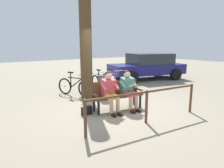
# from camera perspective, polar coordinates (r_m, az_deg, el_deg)

# --- Properties ---
(ground_plane) EXTENTS (40.00, 40.00, 0.00)m
(ground_plane) POSITION_cam_1_polar(r_m,az_deg,el_deg) (6.33, 1.58, -6.92)
(ground_plane) COLOR gray
(bench) EXTENTS (1.65, 0.70, 0.87)m
(bench) POSITION_cam_1_polar(r_m,az_deg,el_deg) (6.17, 1.29, -2.53)
(bench) COLOR #51331E
(bench) RESTS_ON ground
(person_reading) EXTENTS (0.53, 0.80, 1.20)m
(person_reading) POSITION_cam_1_polar(r_m,az_deg,el_deg) (6.16, 4.67, -1.08)
(person_reading) COLOR #4C8C7A
(person_reading) RESTS_ON ground
(person_companion) EXTENTS (0.53, 0.80, 1.20)m
(person_companion) POSITION_cam_1_polar(r_m,az_deg,el_deg) (5.84, -0.64, -1.71)
(person_companion) COLOR #D84C59
(person_companion) RESTS_ON ground
(handbag) EXTENTS (0.31, 0.16, 0.24)m
(handbag) POSITION_cam_1_polar(r_m,az_deg,el_deg) (5.79, -7.21, -7.51)
(handbag) COLOR black
(handbag) RESTS_ON ground
(tree_trunk) EXTENTS (0.42, 0.42, 3.50)m
(tree_trunk) POSITION_cam_1_polar(r_m,az_deg,el_deg) (7.14, -7.43, 9.33)
(tree_trunk) COLOR #4C3823
(tree_trunk) RESTS_ON ground
(litter_bin) EXTENTS (0.34, 0.34, 0.84)m
(litter_bin) POSITION_cam_1_polar(r_m,az_deg,el_deg) (7.47, -2.85, -0.79)
(litter_bin) COLOR slate
(litter_bin) RESTS_ON ground
(bicycle_black) EXTENTS (0.48, 1.68, 0.94)m
(bicycle_black) POSITION_cam_1_polar(r_m,az_deg,el_deg) (8.84, 0.18, 0.72)
(bicycle_black) COLOR black
(bicycle_black) RESTS_ON ground
(bicycle_orange) EXTENTS (0.48, 1.68, 0.94)m
(bicycle_orange) POSITION_cam_1_polar(r_m,az_deg,el_deg) (8.42, -3.25, 0.16)
(bicycle_orange) COLOR black
(bicycle_orange) RESTS_ON ground
(bicycle_green) EXTENTS (0.78, 1.55, 0.94)m
(bicycle_green) POSITION_cam_1_polar(r_m,az_deg,el_deg) (8.18, -7.08, -0.24)
(bicycle_green) COLOR black
(bicycle_green) RESTS_ON ground
(bicycle_purple) EXTENTS (0.75, 1.56, 0.94)m
(bicycle_purple) POSITION_cam_1_polar(r_m,az_deg,el_deg) (7.87, -10.59, -0.79)
(bicycle_purple) COLOR black
(bicycle_purple) RESTS_ON ground
(railing_fence) EXTENTS (3.36, 0.44, 0.85)m
(railing_fence) POSITION_cam_1_polar(r_m,az_deg,el_deg) (5.11, 9.84, -4.54)
(railing_fence) COLOR #51331E
(railing_fence) RESTS_ON ground
(parked_car) EXTENTS (4.52, 2.81, 1.47)m
(parked_car) POSITION_cam_1_polar(r_m,az_deg,el_deg) (11.69, 10.08, 5.17)
(parked_car) COLOR navy
(parked_car) RESTS_ON ground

